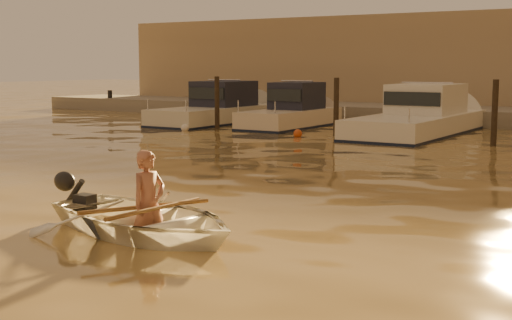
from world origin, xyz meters
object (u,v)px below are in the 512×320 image
Objects in this scene: person at (149,204)px; moored_boat_0 at (215,108)px; dinghy at (145,219)px; moored_boat_1 at (290,111)px; moored_boat_2 at (418,117)px.

moored_boat_0 is (-10.75, 16.61, 0.16)m from person.
person is at bearing -90.00° from dinghy.
dinghy is at bearing -67.01° from moored_boat_1.
moored_boat_1 is 0.68× the size of moored_boat_2.
person is (0.10, -0.02, 0.23)m from dinghy.
moored_boat_0 and moored_boat_2 have the same top height.
moored_boat_0 is at bearing 180.00° from moored_boat_2.
moored_boat_1 reaches higher than dinghy.
moored_boat_2 is (-1.84, 16.59, 0.39)m from dinghy.
moored_boat_0 is at bearing 42.25° from dinghy.
dinghy is 16.70m from moored_boat_2.
moored_boat_0 is at bearing 180.00° from moored_boat_1.
person is at bearing -57.08° from moored_boat_0.
person is at bearing -83.34° from moored_boat_2.
dinghy is 0.46× the size of moored_boat_0.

